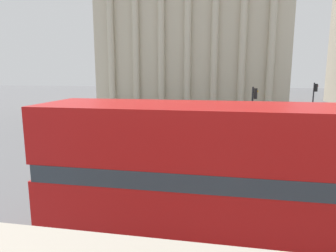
# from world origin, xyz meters

# --- Properties ---
(double_decker_bus) EXTENTS (10.19, 2.71, 4.30)m
(double_decker_bus) POSITION_xyz_m (0.03, 5.32, 2.39)
(double_decker_bus) COLOR black
(double_decker_bus) RESTS_ON ground_plane
(plaza_building_left) EXTENTS (26.77, 13.64, 23.83)m
(plaza_building_left) POSITION_xyz_m (-5.03, 44.06, 11.90)
(plaza_building_left) COLOR beige
(plaza_building_left) RESTS_ON ground_plane
(traffic_light_near) EXTENTS (0.42, 0.24, 3.62)m
(traffic_light_near) POSITION_xyz_m (-4.87, 11.76, 2.37)
(traffic_light_near) COLOR black
(traffic_light_near) RESTS_ON ground_plane
(traffic_light_mid) EXTENTS (0.42, 0.24, 4.16)m
(traffic_light_mid) POSITION_xyz_m (1.74, 18.23, 2.70)
(traffic_light_mid) COLOR black
(traffic_light_mid) RESTS_ON ground_plane
(traffic_light_far) EXTENTS (0.42, 0.24, 4.18)m
(traffic_light_far) POSITION_xyz_m (7.89, 26.83, 2.71)
(traffic_light_far) COLOR black
(traffic_light_far) RESTS_ON ground_plane
(car_maroon) EXTENTS (4.20, 1.93, 1.35)m
(car_maroon) POSITION_xyz_m (-3.55, 22.53, 0.70)
(car_maroon) COLOR black
(car_maroon) RESTS_ON ground_plane
(car_silver) EXTENTS (4.20, 1.93, 1.35)m
(car_silver) POSITION_xyz_m (-7.06, 26.05, 0.70)
(car_silver) COLOR black
(car_silver) RESTS_ON ground_plane
(pedestrian_olive) EXTENTS (0.32, 0.32, 1.71)m
(pedestrian_olive) POSITION_xyz_m (-8.72, 33.00, 0.99)
(pedestrian_olive) COLOR #282B33
(pedestrian_olive) RESTS_ON ground_plane
(pedestrian_black) EXTENTS (0.32, 0.32, 1.82)m
(pedestrian_black) POSITION_xyz_m (8.32, 33.16, 1.06)
(pedestrian_black) COLOR #282B33
(pedestrian_black) RESTS_ON ground_plane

